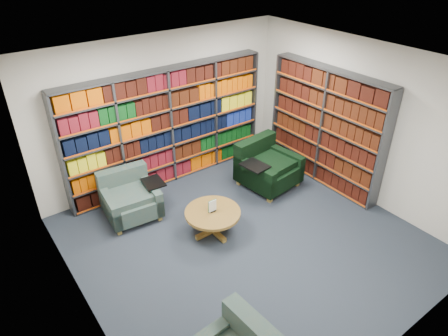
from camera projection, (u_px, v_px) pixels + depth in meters
room_shell at (249, 164)px, 5.68m from camera, size 5.02×5.02×2.82m
bookshelf_back at (169, 127)px, 7.45m from camera, size 4.00×0.28×2.20m
bookshelf_right at (325, 128)px, 7.44m from camera, size 0.28×2.50×2.20m
chair_teal_left at (129, 198)px, 6.84m from camera, size 1.06×0.94×0.79m
chair_green_right at (265, 167)px, 7.65m from camera, size 1.19×1.07×0.88m
coffee_table at (213, 216)px, 6.38m from camera, size 0.89×0.89×0.63m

